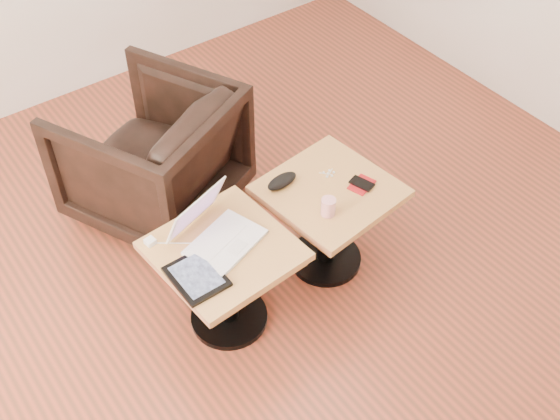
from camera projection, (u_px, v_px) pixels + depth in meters
room_shell at (266, 80)px, 2.35m from camera, size 4.52×4.52×2.71m
side_table_left at (225, 267)px, 3.04m from camera, size 0.59×0.59×0.50m
side_table_right at (329, 208)px, 3.30m from camera, size 0.61×0.61×0.50m
laptop at (216, 232)px, 2.96m from camera, size 0.40×0.39×0.21m
tablet at (196, 276)px, 2.83m from camera, size 0.19×0.24×0.02m
charging_adapter at (150, 242)px, 2.96m from camera, size 0.05×0.05×0.02m
glasses_case at (282, 181)px, 3.21m from camera, size 0.17×0.08×0.05m
striped_cup at (328, 207)px, 3.07m from camera, size 0.07×0.07×0.08m
earbuds_tangle at (329, 174)px, 3.28m from camera, size 0.06×0.05×0.01m
phone_on_sleeve at (362, 184)px, 3.22m from camera, size 0.14×0.12×0.02m
armchair at (152, 155)px, 3.60m from camera, size 1.02×1.03×0.71m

